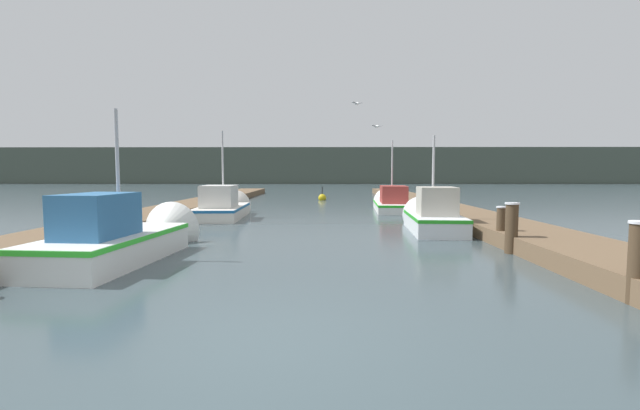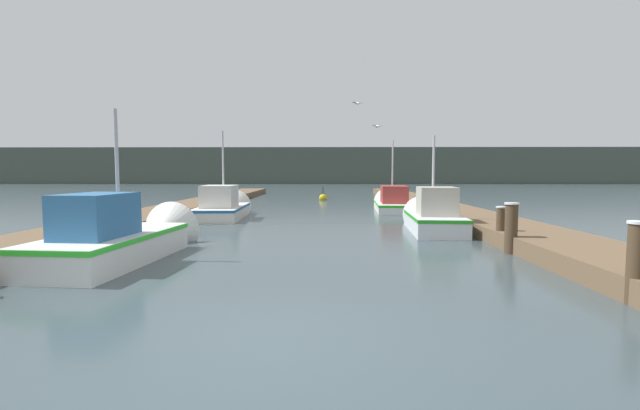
% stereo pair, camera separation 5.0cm
% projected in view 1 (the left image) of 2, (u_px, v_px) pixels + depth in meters
% --- Properties ---
extents(ground_plane, '(200.00, 200.00, 0.00)m').
position_uv_depth(ground_plane, '(270.00, 345.00, 4.86)').
color(ground_plane, '#38474C').
extents(dock_left, '(2.24, 40.00, 0.41)m').
position_uv_depth(dock_left, '(185.00, 208.00, 20.87)').
color(dock_left, brown).
rests_on(dock_left, ground_plane).
extents(dock_right, '(2.24, 40.00, 0.41)m').
position_uv_depth(dock_right, '(441.00, 208.00, 20.72)').
color(dock_right, brown).
rests_on(dock_right, ground_plane).
extents(distant_shore_ridge, '(120.00, 16.00, 6.09)m').
position_uv_depth(distant_shore_ridge, '(322.00, 166.00, 78.70)').
color(distant_shore_ridge, '#424C42').
rests_on(distant_shore_ridge, ground_plane).
extents(fishing_boat_0, '(2.06, 5.12, 3.83)m').
position_uv_depth(fishing_boat_0, '(127.00, 237.00, 9.82)').
color(fishing_boat_0, silver).
rests_on(fishing_boat_0, ground_plane).
extents(fishing_boat_1, '(1.81, 4.61, 3.61)m').
position_uv_depth(fishing_boat_1, '(431.00, 217.00, 14.59)').
color(fishing_boat_1, silver).
rests_on(fishing_boat_1, ground_plane).
extents(fishing_boat_2, '(1.96, 5.26, 4.32)m').
position_uv_depth(fishing_boat_2, '(224.00, 207.00, 18.82)').
color(fishing_boat_2, silver).
rests_on(fishing_boat_2, ground_plane).
extents(fishing_boat_3, '(2.01, 5.80, 4.16)m').
position_uv_depth(fishing_boat_3, '(391.00, 202.00, 22.40)').
color(fishing_boat_3, silver).
rests_on(fishing_boat_3, ground_plane).
extents(mooring_piling_0, '(0.34, 0.34, 1.23)m').
position_uv_depth(mooring_piling_0, '(512.00, 228.00, 10.30)').
color(mooring_piling_0, '#473523').
rests_on(mooring_piling_0, ground_plane).
extents(mooring_piling_2, '(0.27, 0.27, 1.25)m').
position_uv_depth(mooring_piling_2, '(637.00, 263.00, 6.31)').
color(mooring_piling_2, '#473523').
rests_on(mooring_piling_2, ground_plane).
extents(mooring_piling_3, '(0.25, 0.25, 1.06)m').
position_uv_depth(mooring_piling_3, '(501.00, 226.00, 11.37)').
color(mooring_piling_3, '#473523').
rests_on(mooring_piling_3, ground_plane).
extents(channel_buoy, '(0.56, 0.56, 1.06)m').
position_uv_depth(channel_buoy, '(322.00, 198.00, 29.95)').
color(channel_buoy, gold).
rests_on(channel_buoy, ground_plane).
extents(seagull_lead, '(0.51, 0.42, 0.12)m').
position_uv_depth(seagull_lead, '(357.00, 103.00, 18.82)').
color(seagull_lead, white).
extents(seagull_1, '(0.51, 0.42, 0.12)m').
position_uv_depth(seagull_1, '(377.00, 126.00, 19.13)').
color(seagull_1, white).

